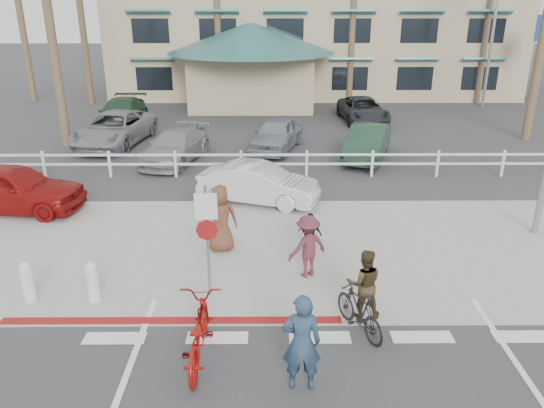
{
  "coord_description": "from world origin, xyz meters",
  "views": [
    {
      "loc": [
        -0.99,
        -8.06,
        6.22
      ],
      "look_at": [
        -0.91,
        3.95,
        1.5
      ],
      "focal_mm": 35.0,
      "sensor_mm": 36.0,
      "label": 1
    }
  ],
  "objects_px": {
    "sign_post": "(207,236)",
    "car_red_compact": "(12,188)",
    "bike_black": "(360,311)",
    "bike_red": "(198,333)",
    "car_white_sedan": "(259,184)"
  },
  "relations": [
    {
      "from": "sign_post",
      "to": "car_red_compact",
      "type": "relative_size",
      "value": 0.67
    },
    {
      "from": "bike_black",
      "to": "car_white_sedan",
      "type": "height_order",
      "value": "car_white_sedan"
    },
    {
      "from": "sign_post",
      "to": "car_red_compact",
      "type": "height_order",
      "value": "sign_post"
    },
    {
      "from": "bike_red",
      "to": "bike_black",
      "type": "xyz_separation_m",
      "value": [
        3.06,
        0.83,
        -0.1
      ]
    },
    {
      "from": "bike_black",
      "to": "car_red_compact",
      "type": "bearing_deg",
      "value": -58.56
    },
    {
      "from": "sign_post",
      "to": "bike_red",
      "type": "distance_m",
      "value": 2.39
    },
    {
      "from": "sign_post",
      "to": "bike_black",
      "type": "xyz_separation_m",
      "value": [
        3.08,
        -1.39,
        -0.98
      ]
    },
    {
      "from": "bike_black",
      "to": "car_white_sedan",
      "type": "bearing_deg",
      "value": -98.33
    },
    {
      "from": "car_red_compact",
      "to": "car_white_sedan",
      "type": "bearing_deg",
      "value": -77.54
    },
    {
      "from": "bike_red",
      "to": "bike_black",
      "type": "height_order",
      "value": "bike_red"
    },
    {
      "from": "bike_red",
      "to": "car_white_sedan",
      "type": "height_order",
      "value": "car_white_sedan"
    },
    {
      "from": "bike_black",
      "to": "bike_red",
      "type": "bearing_deg",
      "value": -9.5
    },
    {
      "from": "car_white_sedan",
      "to": "car_red_compact",
      "type": "distance_m",
      "value": 7.59
    },
    {
      "from": "bike_red",
      "to": "car_red_compact",
      "type": "relative_size",
      "value": 0.5
    },
    {
      "from": "bike_red",
      "to": "car_white_sedan",
      "type": "xyz_separation_m",
      "value": [
        0.96,
        7.97,
        0.06
      ]
    }
  ]
}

